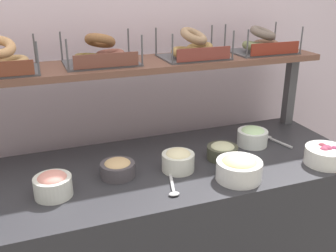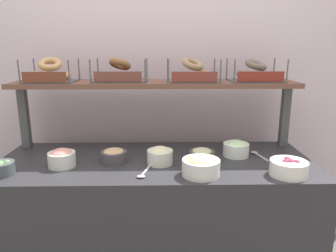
% 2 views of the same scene
% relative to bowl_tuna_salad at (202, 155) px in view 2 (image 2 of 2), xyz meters
% --- Properties ---
extents(back_wall, '(3.02, 0.06, 2.40)m').
position_rel_bowl_tuna_salad_xyz_m(back_wall, '(-0.27, 0.58, 0.31)').
color(back_wall, silver).
rests_on(back_wall, ground_plane).
extents(deli_counter, '(1.82, 0.70, 0.85)m').
position_rel_bowl_tuna_salad_xyz_m(deli_counter, '(-0.27, 0.03, -0.46)').
color(deli_counter, '#2D2D33').
rests_on(deli_counter, ground_plane).
extents(shelf_riser_left, '(0.05, 0.05, 0.40)m').
position_rel_bowl_tuna_salad_xyz_m(shelf_riser_left, '(-1.12, 0.30, 0.16)').
color(shelf_riser_left, '#4C4C51').
rests_on(shelf_riser_left, deli_counter).
extents(shelf_riser_right, '(0.05, 0.05, 0.40)m').
position_rel_bowl_tuna_salad_xyz_m(shelf_riser_right, '(0.58, 0.30, 0.16)').
color(shelf_riser_right, '#4C4C51').
rests_on(shelf_riser_right, deli_counter).
extents(upper_shelf, '(1.78, 0.32, 0.03)m').
position_rel_bowl_tuna_salad_xyz_m(upper_shelf, '(-0.27, 0.30, 0.38)').
color(upper_shelf, brown).
rests_on(upper_shelf, shelf_riser_left).
extents(bowl_tuna_salad, '(0.15, 0.15, 0.08)m').
position_rel_bowl_tuna_salad_xyz_m(bowl_tuna_salad, '(0.00, 0.00, 0.00)').
color(bowl_tuna_salad, '#434635').
rests_on(bowl_tuna_salad, deli_counter).
extents(bowl_potato_salad, '(0.15, 0.15, 0.10)m').
position_rel_bowl_tuna_salad_xyz_m(bowl_potato_salad, '(-0.24, -0.04, 0.01)').
color(bowl_potato_salad, silver).
rests_on(bowl_potato_salad, deli_counter).
extents(bowl_beet_salad, '(0.19, 0.19, 0.09)m').
position_rel_bowl_tuna_salad_xyz_m(bowl_beet_salad, '(0.42, -0.21, 0.00)').
color(bowl_beet_salad, white).
rests_on(bowl_beet_salad, deli_counter).
extents(bowl_lox_spread, '(0.15, 0.15, 0.10)m').
position_rel_bowl_tuna_salad_xyz_m(bowl_lox_spread, '(-0.78, -0.07, 0.01)').
color(bowl_lox_spread, silver).
rests_on(bowl_lox_spread, deli_counter).
extents(bowl_hummus, '(0.15, 0.15, 0.08)m').
position_rel_bowl_tuna_salad_xyz_m(bowl_hummus, '(-0.51, 0.00, 0.00)').
color(bowl_hummus, '#49444A').
rests_on(bowl_hummus, deli_counter).
extents(bowl_scallion_spread, '(0.15, 0.15, 0.10)m').
position_rel_bowl_tuna_salad_xyz_m(bowl_scallion_spread, '(0.22, 0.09, 0.01)').
color(bowl_scallion_spread, white).
rests_on(bowl_scallion_spread, deli_counter).
extents(bowl_veggie_mix, '(0.13, 0.13, 0.08)m').
position_rel_bowl_tuna_salad_xyz_m(bowl_veggie_mix, '(-1.06, -0.18, -0.00)').
color(bowl_veggie_mix, '#434E53').
rests_on(bowl_veggie_mix, deli_counter).
extents(bowl_egg_salad, '(0.19, 0.19, 0.11)m').
position_rel_bowl_tuna_salad_xyz_m(bowl_egg_salad, '(-0.03, -0.20, 0.01)').
color(bowl_egg_salad, silver).
rests_on(bowl_egg_salad, deli_counter).
extents(serving_spoon_near_plate, '(0.07, 0.17, 0.01)m').
position_rel_bowl_tuna_salad_xyz_m(serving_spoon_near_plate, '(-0.33, -0.19, -0.03)').
color(serving_spoon_near_plate, '#B7B7BC').
rests_on(serving_spoon_near_plate, deli_counter).
extents(serving_spoon_by_edge, '(0.07, 0.17, 0.01)m').
position_rel_bowl_tuna_salad_xyz_m(serving_spoon_by_edge, '(0.35, 0.09, -0.03)').
color(serving_spoon_by_edge, '#B7B7BC').
rests_on(serving_spoon_by_edge, deli_counter).
extents(bagel_basket_sesame, '(0.30, 0.27, 0.16)m').
position_rel_bowl_tuna_salad_xyz_m(bagel_basket_sesame, '(-0.92, 0.27, 0.44)').
color(bagel_basket_sesame, '#4C4C51').
rests_on(bagel_basket_sesame, upper_shelf).
extents(bagel_basket_cinnamon_raisin, '(0.34, 0.25, 0.15)m').
position_rel_bowl_tuna_salad_xyz_m(bagel_basket_cinnamon_raisin, '(-0.49, 0.30, 0.44)').
color(bagel_basket_cinnamon_raisin, '#4C4C51').
rests_on(bagel_basket_cinnamon_raisin, upper_shelf).
extents(bagel_basket_everything, '(0.32, 0.25, 0.15)m').
position_rel_bowl_tuna_salad_xyz_m(bagel_basket_everything, '(-0.04, 0.28, 0.44)').
color(bagel_basket_everything, '#4C4C51').
rests_on(bagel_basket_everything, upper_shelf).
extents(bagel_basket_poppy, '(0.33, 0.26, 0.14)m').
position_rel_bowl_tuna_salad_xyz_m(bagel_basket_poppy, '(0.36, 0.29, 0.44)').
color(bagel_basket_poppy, '#4C4C51').
rests_on(bagel_basket_poppy, upper_shelf).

